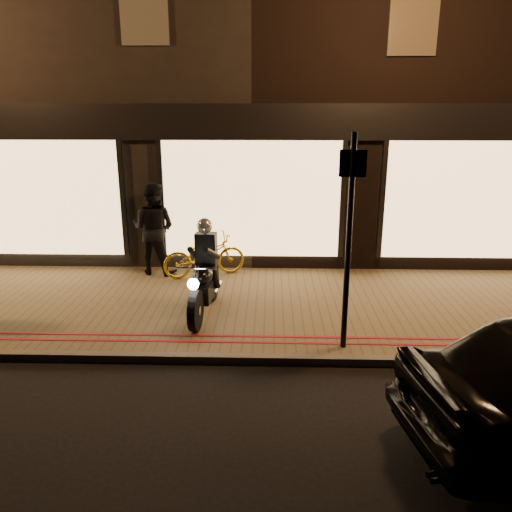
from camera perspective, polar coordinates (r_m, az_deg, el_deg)
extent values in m
plane|color=black|center=(7.05, -1.75, -12.32)|extent=(90.00, 90.00, 0.00)
cube|color=brown|center=(8.83, -0.98, -5.72)|extent=(50.00, 4.00, 0.12)
cube|color=#59544C|center=(7.07, -1.73, -11.70)|extent=(50.00, 0.14, 0.12)
cube|color=maroon|center=(7.39, -1.55, -9.81)|extent=(50.00, 0.06, 0.01)
cube|color=maroon|center=(7.57, -1.46, -9.14)|extent=(50.00, 0.06, 0.01)
cube|color=black|center=(16.48, -22.27, 18.29)|extent=(12.00, 10.00, 8.50)
cube|color=black|center=(16.19, 23.22, 18.24)|extent=(12.00, 10.00, 8.50)
cube|color=black|center=(10.13, -0.53, 15.08)|extent=(48.00, 0.12, 0.70)
cube|color=#EEBA77|center=(11.37, -23.93, 6.03)|extent=(3.60, 0.06, 2.38)
cube|color=#EEBA77|center=(10.27, -0.51, 6.46)|extent=(3.60, 0.06, 2.38)
cube|color=#EEBA77|center=(11.05, 23.63, 5.80)|extent=(3.60, 0.06, 2.38)
cube|color=#3F331E|center=(10.55, -12.72, 25.95)|extent=(0.90, 0.06, 1.30)
cube|color=#3F331E|center=(10.57, 17.61, 24.50)|extent=(0.90, 0.06, 1.30)
cylinder|color=black|center=(7.71, -6.92, -6.20)|extent=(0.17, 0.65, 0.64)
cylinder|color=black|center=(8.89, -5.01, -3.01)|extent=(0.17, 0.65, 0.64)
cylinder|color=silver|center=(7.71, -6.92, -6.20)|extent=(0.15, 0.15, 0.14)
cylinder|color=silver|center=(8.89, -5.01, -3.01)|extent=(0.15, 0.15, 0.14)
cube|color=black|center=(8.31, -5.84, -3.86)|extent=(0.32, 0.72, 0.30)
ellipsoid|color=black|center=(8.09, -6.09, -2.18)|extent=(0.37, 0.53, 0.29)
cube|color=black|center=(8.49, -5.47, -1.26)|extent=(0.27, 0.57, 0.09)
cylinder|color=silver|center=(7.63, -6.83, -1.40)|extent=(0.60, 0.08, 0.03)
cylinder|color=silver|center=(7.64, -6.91, -3.98)|extent=(0.08, 0.33, 0.71)
sphere|color=white|center=(7.46, -7.20, -3.20)|extent=(0.18, 0.18, 0.17)
cylinder|color=silver|center=(8.74, -4.42, -3.61)|extent=(0.12, 0.55, 0.07)
cube|color=black|center=(8.27, -5.72, 0.78)|extent=(0.36, 0.25, 0.55)
sphere|color=#BABDC1|center=(8.11, -5.89, 3.45)|extent=(0.28, 0.28, 0.26)
cylinder|color=black|center=(8.00, -7.32, 0.40)|extent=(0.12, 0.60, 0.34)
cylinder|color=black|center=(7.93, -5.08, 0.33)|extent=(0.22, 0.60, 0.34)
cylinder|color=black|center=(8.40, -6.62, -2.23)|extent=(0.18, 0.29, 0.46)
cylinder|color=black|center=(8.34, -4.75, -2.30)|extent=(0.21, 0.29, 0.46)
cylinder|color=black|center=(6.85, 10.52, 1.16)|extent=(0.09, 0.09, 3.00)
cube|color=black|center=(6.65, 11.02, 10.35)|extent=(0.35, 0.08, 0.35)
imported|color=gold|center=(10.12, -5.91, 0.11)|extent=(1.77, 1.17, 0.88)
imported|color=black|center=(10.34, -11.61, 3.08)|extent=(1.05, 0.90, 1.88)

